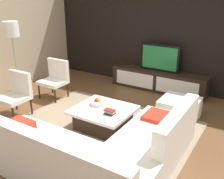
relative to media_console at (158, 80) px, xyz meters
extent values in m
plane|color=brown|center=(0.00, -2.40, -0.25)|extent=(14.00, 14.00, 0.00)
cube|color=black|center=(0.00, 0.30, 1.15)|extent=(6.40, 0.12, 2.80)
cube|color=gray|center=(-0.10, -2.40, -0.24)|extent=(3.18, 2.53, 0.01)
cube|color=black|center=(0.00, 0.00, 0.00)|extent=(2.38, 0.45, 0.50)
cube|color=white|center=(-0.55, -0.23, 0.00)|extent=(1.01, 0.01, 0.35)
cube|color=white|center=(0.55, -0.23, 0.00)|extent=(1.01, 0.01, 0.35)
cube|color=black|center=(0.00, 0.00, 0.57)|extent=(0.96, 0.05, 0.65)
cube|color=#1E7238|center=(0.00, -0.03, 0.57)|extent=(0.87, 0.01, 0.54)
cube|color=white|center=(0.20, -3.70, -0.03)|extent=(2.43, 0.85, 0.44)
cube|color=white|center=(0.20, -4.03, 0.38)|extent=(2.43, 0.18, 0.38)
cube|color=white|center=(0.99, -2.57, -0.03)|extent=(0.85, 1.41, 0.44)
cube|color=white|center=(1.33, -2.57, 0.38)|extent=(0.18, 1.41, 0.38)
cube|color=red|center=(-0.53, -3.70, 0.30)|extent=(0.36, 0.20, 0.22)
cube|color=red|center=(0.99, -2.21, 0.22)|extent=(0.60, 0.44, 0.06)
cube|color=black|center=(-0.10, -2.30, -0.08)|extent=(0.82, 0.75, 0.33)
cube|color=white|center=(-0.10, -2.30, 0.10)|extent=(1.02, 0.93, 0.05)
cylinder|color=black|center=(-1.62, -3.05, -0.06)|extent=(0.04, 0.04, 0.38)
cylinder|color=black|center=(-2.08, -2.61, -0.06)|extent=(0.04, 0.04, 0.38)
cylinder|color=black|center=(-1.62, -2.61, -0.06)|extent=(0.04, 0.04, 0.38)
cube|color=white|center=(-1.85, -2.83, 0.13)|extent=(0.54, 0.52, 0.08)
cube|color=white|center=(-1.85, -2.61, 0.40)|extent=(0.54, 0.08, 0.45)
cylinder|color=#A5A5AA|center=(-2.51, -2.16, -0.24)|extent=(0.28, 0.28, 0.02)
cylinder|color=#A5A5AA|center=(-2.51, -2.16, 0.47)|extent=(0.03, 0.03, 1.39)
cylinder|color=white|center=(-2.51, -2.16, 1.32)|extent=(0.32, 0.32, 0.32)
cube|color=white|center=(0.94, -1.22, -0.05)|extent=(0.70, 0.70, 0.40)
cylinder|color=silver|center=(-0.28, -2.20, 0.17)|extent=(0.28, 0.28, 0.07)
sphere|color=gold|center=(-0.26, -2.20, 0.22)|extent=(0.08, 0.08, 0.08)
sphere|color=gold|center=(-0.29, -2.17, 0.22)|extent=(0.08, 0.08, 0.08)
sphere|color=#B23326|center=(-0.29, -2.22, 0.22)|extent=(0.09, 0.09, 0.09)
cylinder|color=black|center=(-2.10, -1.95, -0.06)|extent=(0.04, 0.04, 0.38)
cylinder|color=black|center=(-1.61, -1.95, -0.06)|extent=(0.04, 0.04, 0.38)
cylinder|color=black|center=(-2.10, -1.53, -0.06)|extent=(0.04, 0.04, 0.38)
cylinder|color=black|center=(-1.61, -1.53, -0.06)|extent=(0.04, 0.04, 0.38)
cube|color=white|center=(-1.85, -1.74, 0.13)|extent=(0.57, 0.50, 0.08)
cube|color=white|center=(-1.85, -1.53, 0.40)|extent=(0.57, 0.08, 0.45)
cube|color=#1E232D|center=(0.11, -2.42, 0.14)|extent=(0.16, 0.14, 0.03)
cube|color=#CCB78C|center=(0.12, -2.41, 0.18)|extent=(0.16, 0.11, 0.03)
cube|color=maroon|center=(0.11, -2.42, 0.20)|extent=(0.18, 0.12, 0.02)
camera|label=1|loc=(2.24, -5.76, 2.11)|focal=41.71mm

